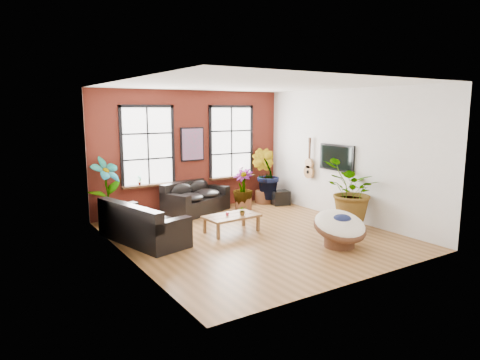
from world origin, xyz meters
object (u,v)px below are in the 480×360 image
object	(u,v)px
papasan_chair	(340,227)
sofa_left	(141,224)
sofa_back	(195,199)
coffee_table	(232,217)

from	to	relation	value
papasan_chair	sofa_left	bearing A→B (deg)	154.53
sofa_left	papasan_chair	distance (m)	4.40
sofa_back	coffee_table	bearing A→B (deg)	-116.46
sofa_back	coffee_table	size ratio (longest dim) A/B	1.63
papasan_chair	coffee_table	bearing A→B (deg)	133.81
coffee_table	papasan_chair	world-z (taller)	papasan_chair
sofa_left	papasan_chair	bearing A→B (deg)	-141.00
sofa_back	sofa_left	distance (m)	2.92
papasan_chair	sofa_back	bearing A→B (deg)	117.09
sofa_back	papasan_chair	bearing A→B (deg)	-97.24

